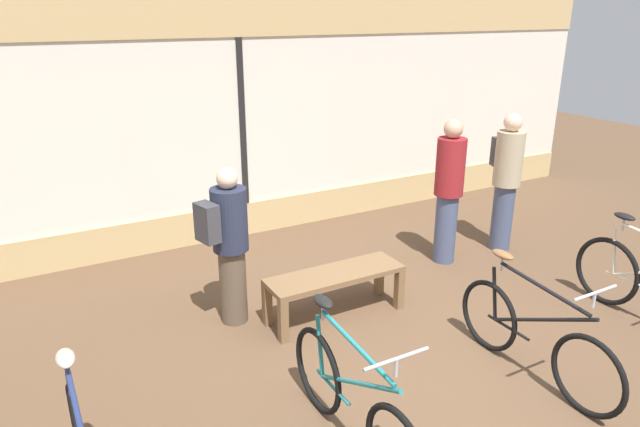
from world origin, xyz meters
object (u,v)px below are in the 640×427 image
(display_bench, at_px, (335,281))
(customer_by_window, at_px, (229,242))
(bicycle_left, at_px, (352,402))
(bicycle_right, at_px, (533,337))
(customer_mid_floor, at_px, (506,178))
(customer_near_rack, at_px, (449,189))

(display_bench, relative_size, customer_by_window, 0.89)
(bicycle_left, distance_m, bicycle_right, 1.75)
(bicycle_right, xyz_separation_m, customer_by_window, (-1.85, 2.06, 0.47))
(display_bench, height_order, customer_mid_floor, customer_mid_floor)
(bicycle_left, distance_m, customer_mid_floor, 4.19)
(bicycle_left, relative_size, customer_mid_floor, 0.97)
(customer_near_rack, bearing_deg, bicycle_left, -141.30)
(customer_mid_floor, bearing_deg, customer_near_rack, 177.76)
(customer_by_window, relative_size, customer_mid_floor, 0.90)
(customer_near_rack, distance_m, customer_by_window, 2.78)
(customer_by_window, bearing_deg, display_bench, -23.68)
(display_bench, bearing_deg, customer_by_window, 156.32)
(bicycle_right, relative_size, display_bench, 1.20)
(display_bench, relative_size, customer_mid_floor, 0.80)
(bicycle_right, relative_size, customer_by_window, 1.07)
(bicycle_right, relative_size, customer_near_rack, 0.96)
(display_bench, bearing_deg, bicycle_left, -116.88)
(bicycle_left, bearing_deg, customer_by_window, 92.86)
(bicycle_left, height_order, customer_by_window, customer_by_window)
(bicycle_right, bearing_deg, customer_near_rack, 66.76)
(display_bench, distance_m, customer_mid_floor, 2.84)
(bicycle_left, relative_size, customer_near_rack, 0.96)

